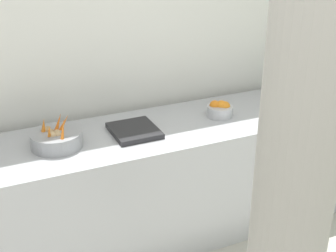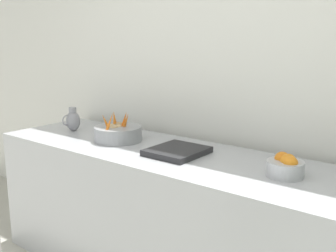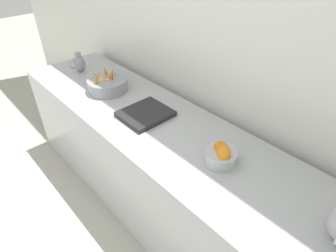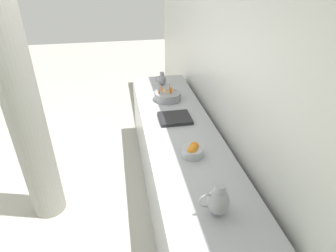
{
  "view_description": "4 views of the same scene",
  "coord_description": "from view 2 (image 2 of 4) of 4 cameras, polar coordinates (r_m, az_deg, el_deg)",
  "views": [
    {
      "loc": [
        1.2,
        -1.06,
        2.2
      ],
      "look_at": [
        -1.28,
        0.06,
        0.98
      ],
      "focal_mm": 49.41,
      "sensor_mm": 36.0,
      "label": 1
    },
    {
      "loc": [
        0.43,
        1.31,
        1.57
      ],
      "look_at": [
        -1.35,
        -0.09,
        1.07
      ],
      "focal_mm": 43.42,
      "sensor_mm": 36.0,
      "label": 2
    },
    {
      "loc": [
        -0.44,
        1.26,
        2.01
      ],
      "look_at": [
        -1.4,
        0.2,
        0.98
      ],
      "focal_mm": 30.19,
      "sensor_mm": 36.0,
      "label": 3
    },
    {
      "loc": [
        -0.9,
        2.55,
        2.37
      ],
      "look_at": [
        -1.33,
        0.19,
        0.98
      ],
      "focal_mm": 30.69,
      "sensor_mm": 36.0,
      "label": 4
    }
  ],
  "objects": [
    {
      "name": "metal_pitcher_short",
      "position": [
        3.15,
        -13.22,
        0.8
      ],
      "size": [
        0.15,
        0.11,
        0.18
      ],
      "color": "gray",
      "rests_on": "prep_counter"
    },
    {
      "name": "tile_wall_left",
      "position": [
        2.49,
        21.67,
        9.85
      ],
      "size": [
        0.1,
        7.79,
        3.0
      ],
      "primitive_type": "cube",
      "color": "silver",
      "rests_on": "ground_plane"
    },
    {
      "name": "orange_bowl",
      "position": [
        2.15,
        16.19,
        -5.43
      ],
      "size": [
        0.19,
        0.19,
        0.12
      ],
      "color": "#ADAFB5",
      "rests_on": "prep_counter"
    },
    {
      "name": "counter_sink_basin",
      "position": [
        2.46,
        1.29,
        -3.57
      ],
      "size": [
        0.34,
        0.3,
        0.04
      ],
      "primitive_type": "cube",
      "color": "#232326",
      "rests_on": "prep_counter"
    },
    {
      "name": "vegetable_colander",
      "position": [
        2.79,
        -7.04,
        -0.97
      ],
      "size": [
        0.33,
        0.33,
        0.21
      ],
      "color": "gray",
      "rests_on": "prep_counter"
    },
    {
      "name": "prep_counter",
      "position": [
        2.53,
        5.1,
        -14.3
      ],
      "size": [
        0.74,
        3.08,
        0.88
      ],
      "primitive_type": "cube",
      "color": "#ADAFB5",
      "rests_on": "ground_plane"
    }
  ]
}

